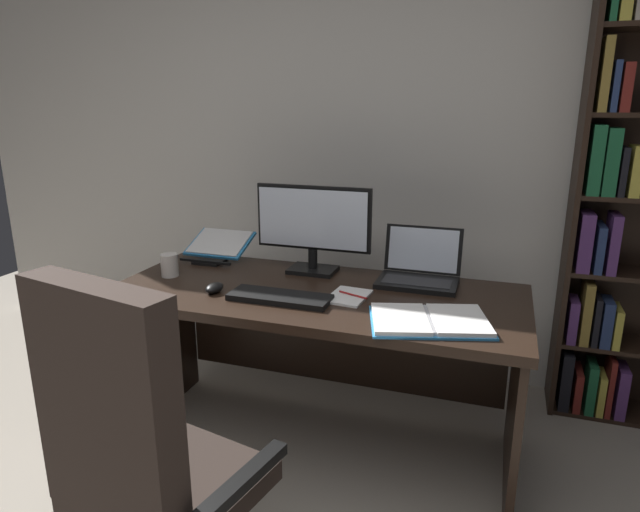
# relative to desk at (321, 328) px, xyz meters

# --- Properties ---
(wall_back) EXTENTS (5.28, 0.12, 2.77)m
(wall_back) POSITION_rel_desk_xyz_m (-0.05, 0.88, 0.83)
(wall_back) COLOR beige
(wall_back) RESTS_ON ground
(desk) EXTENTS (1.76, 0.77, 0.76)m
(desk) POSITION_rel_desk_xyz_m (0.00, 0.00, 0.00)
(desk) COLOR black
(desk) RESTS_ON ground
(office_chair) EXTENTS (0.68, 0.60, 1.11)m
(office_chair) POSITION_rel_desk_xyz_m (-0.19, -1.04, -0.09)
(office_chair) COLOR black
(office_chair) RESTS_ON ground
(monitor) EXTENTS (0.55, 0.16, 0.41)m
(monitor) POSITION_rel_desk_xyz_m (-0.10, 0.18, 0.42)
(monitor) COLOR black
(monitor) RESTS_ON desk
(laptop) EXTENTS (0.35, 0.28, 0.23)m
(laptop) POSITION_rel_desk_xyz_m (0.40, 0.18, 0.25)
(laptop) COLOR black
(laptop) RESTS_ON desk
(keyboard) EXTENTS (0.42, 0.15, 0.02)m
(keyboard) POSITION_rel_desk_xyz_m (-0.10, -0.23, 0.21)
(keyboard) COLOR black
(keyboard) RESTS_ON desk
(computer_mouse) EXTENTS (0.06, 0.10, 0.04)m
(computer_mouse) POSITION_rel_desk_xyz_m (-0.40, -0.23, 0.22)
(computer_mouse) COLOR black
(computer_mouse) RESTS_ON desk
(reading_stand_with_book) EXTENTS (0.31, 0.29, 0.12)m
(reading_stand_with_book) POSITION_rel_desk_xyz_m (-0.64, 0.25, 0.27)
(reading_stand_with_book) COLOR black
(reading_stand_with_book) RESTS_ON desk
(open_binder) EXTENTS (0.49, 0.40, 0.02)m
(open_binder) POSITION_rel_desk_xyz_m (0.51, -0.28, 0.21)
(open_binder) COLOR #2D84C6
(open_binder) RESTS_ON desk
(notepad) EXTENTS (0.17, 0.22, 0.01)m
(notepad) POSITION_rel_desk_xyz_m (0.16, -0.12, 0.21)
(notepad) COLOR white
(notepad) RESTS_ON desk
(pen) EXTENTS (0.13, 0.06, 0.01)m
(pen) POSITION_rel_desk_xyz_m (0.18, -0.12, 0.22)
(pen) COLOR maroon
(pen) RESTS_ON notepad
(coffee_mug) EXTENTS (0.08, 0.08, 0.10)m
(coffee_mug) POSITION_rel_desk_xyz_m (-0.71, -0.10, 0.26)
(coffee_mug) COLOR silver
(coffee_mug) RESTS_ON desk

